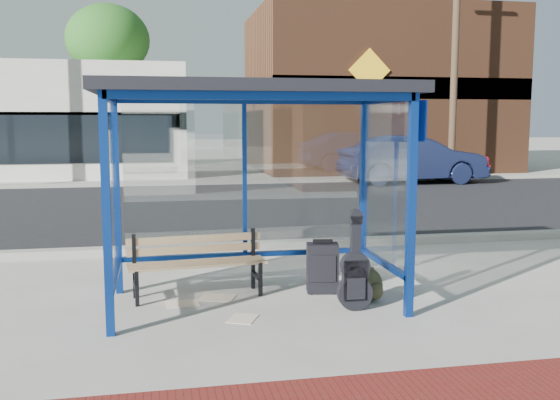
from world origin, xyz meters
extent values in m
plane|color=#B2ADA0|center=(0.00, 0.00, 0.00)|extent=(120.00, 120.00, 0.00)
cube|color=gray|center=(0.00, 2.90, 0.06)|extent=(60.00, 0.25, 0.12)
cube|color=black|center=(0.00, 8.00, 0.00)|extent=(60.00, 10.00, 0.00)
cube|color=gray|center=(0.00, 13.10, 0.06)|extent=(60.00, 0.25, 0.12)
cube|color=#B2ADA0|center=(0.00, 15.00, 0.00)|extent=(60.00, 4.00, 0.01)
cube|color=navy|center=(-1.50, -0.75, 1.15)|extent=(0.08, 0.08, 2.30)
cube|color=navy|center=(1.50, -0.75, 1.15)|extent=(0.08, 0.08, 2.30)
cube|color=navy|center=(-1.50, 0.75, 1.15)|extent=(0.08, 0.08, 2.30)
cube|color=navy|center=(1.50, 0.75, 1.15)|extent=(0.08, 0.08, 2.30)
cube|color=navy|center=(0.00, 0.75, 2.26)|extent=(3.00, 0.08, 0.08)
cube|color=navy|center=(0.00, -0.75, 2.26)|extent=(3.00, 0.08, 0.08)
cube|color=navy|center=(-1.50, 0.00, 2.26)|extent=(0.08, 1.50, 0.08)
cube|color=navy|center=(1.50, 0.00, 2.26)|extent=(0.08, 1.50, 0.08)
cube|color=navy|center=(0.00, 0.75, 0.40)|extent=(3.00, 0.08, 0.06)
cube|color=navy|center=(-1.50, 0.00, 0.40)|extent=(0.08, 1.50, 0.06)
cube|color=navy|center=(1.50, 0.00, 0.40)|extent=(0.08, 1.50, 0.06)
cube|color=navy|center=(0.00, 0.75, 1.35)|extent=(0.05, 0.05, 1.90)
cube|color=silver|center=(0.00, 0.75, 1.31)|extent=(2.84, 0.01, 1.82)
cube|color=silver|center=(-1.50, 0.00, 1.31)|extent=(0.02, 1.34, 1.82)
cube|color=silver|center=(1.50, 0.00, 1.31)|extent=(0.02, 1.34, 1.82)
cube|color=black|center=(0.00, 0.00, 2.36)|extent=(3.30, 1.80, 0.12)
cube|color=#59331E|center=(8.00, 18.50, 3.20)|extent=(10.00, 7.00, 6.40)
cube|color=black|center=(8.00, 15.05, 3.20)|extent=(10.00, 0.10, 0.80)
cube|color=yellow|center=(6.50, 14.95, 3.80)|extent=(1.56, 0.06, 1.56)
cylinder|color=#4C3826|center=(-3.00, 22.00, 2.50)|extent=(0.36, 0.36, 5.00)
ellipsoid|color=#1D5819|center=(-3.00, 22.00, 5.50)|extent=(3.60, 3.60, 3.06)
cylinder|color=#4C3826|center=(12.50, 22.00, 2.50)|extent=(0.36, 0.36, 5.00)
ellipsoid|color=#1D5819|center=(12.50, 22.00, 5.50)|extent=(3.60, 3.60, 3.06)
cylinder|color=#4C3826|center=(9.00, 13.40, 4.00)|extent=(0.24, 0.24, 8.00)
cube|color=black|center=(-1.28, 0.16, 0.20)|extent=(0.05, 0.05, 0.39)
cube|color=black|center=(-1.31, 0.50, 0.37)|extent=(0.05, 0.05, 0.74)
cube|color=black|center=(-1.30, 0.33, 0.20)|extent=(0.08, 0.36, 0.04)
cube|color=black|center=(0.11, 0.30, 0.20)|extent=(0.05, 0.05, 0.39)
cube|color=black|center=(0.08, 0.64, 0.37)|extent=(0.05, 0.05, 0.74)
cube|color=black|center=(0.10, 0.47, 0.20)|extent=(0.08, 0.36, 0.04)
cube|color=tan|center=(-0.59, 0.26, 0.39)|extent=(1.57, 0.23, 0.03)
cube|color=tan|center=(-0.60, 0.35, 0.39)|extent=(1.57, 0.23, 0.03)
cube|color=tan|center=(-0.60, 0.45, 0.39)|extent=(1.57, 0.23, 0.03)
cube|color=tan|center=(-0.61, 0.54, 0.39)|extent=(1.57, 0.23, 0.03)
cube|color=tan|center=(-0.62, 0.58, 0.52)|extent=(1.57, 0.18, 0.09)
cube|color=tan|center=(-0.62, 0.58, 0.65)|extent=(1.57, 0.18, 0.09)
cylinder|color=black|center=(1.02, -0.43, 0.19)|extent=(0.38, 0.13, 0.38)
cylinder|color=black|center=(1.02, -0.43, 0.48)|extent=(0.32, 0.12, 0.31)
cube|color=black|center=(1.02, -0.43, 0.33)|extent=(0.27, 0.12, 0.45)
cube|color=black|center=(1.02, -0.43, 0.79)|extent=(0.10, 0.10, 0.45)
cube|color=black|center=(1.02, -0.43, 0.98)|extent=(0.14, 0.10, 0.09)
cube|color=black|center=(0.86, 0.31, 0.30)|extent=(0.40, 0.29, 0.58)
cylinder|color=black|center=(0.72, 0.33, 0.03)|extent=(0.09, 0.22, 0.05)
cylinder|color=black|center=(0.99, 0.28, 0.03)|extent=(0.09, 0.22, 0.05)
cube|color=black|center=(0.86, 0.31, 0.62)|extent=(0.24, 0.08, 0.04)
cube|color=black|center=(0.84, 0.19, 0.32)|extent=(0.29, 0.06, 0.32)
ellipsoid|color=#2E301A|center=(1.30, -0.12, 0.19)|extent=(0.37, 0.30, 0.37)
ellipsoid|color=#2E301A|center=(1.33, -0.23, 0.13)|extent=(0.21, 0.17, 0.19)
cube|color=#2E301A|center=(1.29, -0.10, 0.36)|extent=(0.11, 0.07, 0.03)
cube|color=#0E2D9B|center=(1.80, -0.08, 1.21)|extent=(0.08, 0.08, 2.43)
cube|color=#0E2D9B|center=(1.84, -0.07, 2.02)|extent=(0.09, 0.30, 0.45)
cube|color=white|center=(-0.39, 0.32, 0.00)|extent=(0.48, 0.43, 0.01)
cube|color=white|center=(-0.20, -0.50, 0.00)|extent=(0.38, 0.41, 0.01)
cube|color=white|center=(-0.79, 0.15, 0.00)|extent=(0.37, 0.30, 0.01)
imported|color=#171F41|center=(7.07, 12.22, 0.77)|extent=(4.67, 1.66, 1.53)
cylinder|color=#AC0C1A|center=(10.34, 13.44, 0.31)|extent=(0.21, 0.21, 0.62)
sphere|color=#AC0C1A|center=(10.34, 13.44, 0.65)|extent=(0.23, 0.23, 0.23)
cylinder|color=#AC0C1A|center=(10.34, 13.44, 0.41)|extent=(0.33, 0.10, 0.10)
camera|label=1|loc=(-1.03, -6.66, 2.03)|focal=40.00mm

